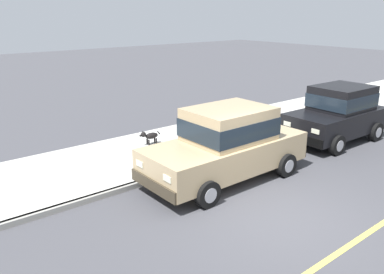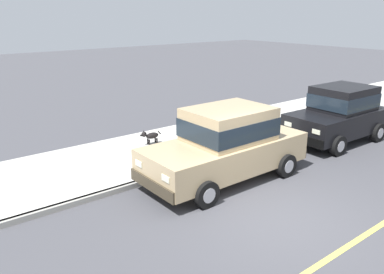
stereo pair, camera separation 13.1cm
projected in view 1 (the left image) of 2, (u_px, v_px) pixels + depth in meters
name	position (u px, v px, depth m)	size (l,w,h in m)	color
ground_plane	(277.00, 216.00, 8.52)	(80.00, 80.00, 0.00)	#424247
curb	(186.00, 169.00, 10.86)	(0.16, 64.00, 0.14)	gray
sidewalk	(150.00, 152.00, 12.19)	(3.60, 64.00, 0.14)	#B7B5AD
lane_centre_line	(344.00, 249.00, 7.33)	(0.12, 57.60, 0.01)	#E0D64C
car_tan_sedan	(227.00, 143.00, 10.15)	(2.04, 4.60, 1.92)	tan
car_black_hatchback	(338.00, 113.00, 13.23)	(2.03, 3.84, 1.88)	black
dog_black	(150.00, 136.00, 12.61)	(0.24, 0.76, 0.49)	black
fire_hydrant	(268.00, 127.00, 13.44)	(0.34, 0.24, 0.72)	gold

